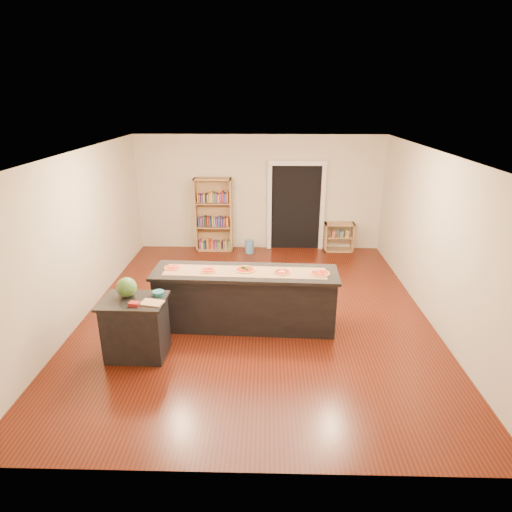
{
  "coord_description": "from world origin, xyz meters",
  "views": [
    {
      "loc": [
        0.18,
        -6.83,
        3.65
      ],
      "look_at": [
        0.0,
        0.2,
        1.0
      ],
      "focal_mm": 30.0,
      "sensor_mm": 36.0,
      "label": 1
    }
  ],
  "objects_px": {
    "kitchen_island": "(245,299)",
    "watermelon": "(127,287)",
    "low_shelf": "(339,237)",
    "bookshelf": "(214,215)",
    "side_counter": "(136,328)",
    "waste_bin": "(249,247)"
  },
  "relations": [
    {
      "from": "bookshelf",
      "to": "low_shelf",
      "type": "xyz_separation_m",
      "value": [
        3.1,
        0.01,
        -0.54
      ]
    },
    {
      "from": "side_counter",
      "to": "low_shelf",
      "type": "bearing_deg",
      "value": 53.14
    },
    {
      "from": "bookshelf",
      "to": "side_counter",
      "type": "bearing_deg",
      "value": -97.34
    },
    {
      "from": "kitchen_island",
      "to": "low_shelf",
      "type": "relative_size",
      "value": 4.19
    },
    {
      "from": "side_counter",
      "to": "bookshelf",
      "type": "relative_size",
      "value": 0.51
    },
    {
      "from": "low_shelf",
      "to": "kitchen_island",
      "type": "bearing_deg",
      "value": -119.61
    },
    {
      "from": "side_counter",
      "to": "waste_bin",
      "type": "relative_size",
      "value": 2.86
    },
    {
      "from": "low_shelf",
      "to": "watermelon",
      "type": "bearing_deg",
      "value": -129.75
    },
    {
      "from": "side_counter",
      "to": "waste_bin",
      "type": "xyz_separation_m",
      "value": [
        1.49,
        4.48,
        -0.3
      ]
    },
    {
      "from": "low_shelf",
      "to": "side_counter",
      "type": "bearing_deg",
      "value": -128.29
    },
    {
      "from": "kitchen_island",
      "to": "side_counter",
      "type": "distance_m",
      "value": 1.81
    },
    {
      "from": "low_shelf",
      "to": "watermelon",
      "type": "relative_size",
      "value": 2.48
    },
    {
      "from": "bookshelf",
      "to": "watermelon",
      "type": "distance_m",
      "value": 4.63
    },
    {
      "from": "side_counter",
      "to": "bookshelf",
      "type": "distance_m",
      "value": 4.74
    },
    {
      "from": "kitchen_island",
      "to": "low_shelf",
      "type": "height_order",
      "value": "kitchen_island"
    },
    {
      "from": "side_counter",
      "to": "waste_bin",
      "type": "bearing_deg",
      "value": 73.06
    },
    {
      "from": "kitchen_island",
      "to": "low_shelf",
      "type": "distance_m",
      "value": 4.34
    },
    {
      "from": "bookshelf",
      "to": "low_shelf",
      "type": "bearing_deg",
      "value": 0.13
    },
    {
      "from": "low_shelf",
      "to": "bookshelf",
      "type": "bearing_deg",
      "value": -179.87
    },
    {
      "from": "kitchen_island",
      "to": "watermelon",
      "type": "relative_size",
      "value": 10.37
    },
    {
      "from": "kitchen_island",
      "to": "bookshelf",
      "type": "relative_size",
      "value": 1.66
    },
    {
      "from": "kitchen_island",
      "to": "bookshelf",
      "type": "distance_m",
      "value": 3.9
    }
  ]
}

